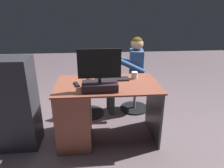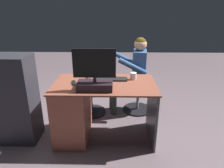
% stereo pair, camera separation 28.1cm
% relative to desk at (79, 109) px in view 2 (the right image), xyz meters
% --- Properties ---
extents(ground_plane, '(10.00, 10.00, 0.00)m').
position_rel_desk_xyz_m(ground_plane, '(-0.33, -0.38, -0.40)').
color(ground_plane, '#625358').
extents(desk, '(1.25, 0.74, 0.76)m').
position_rel_desk_xyz_m(desk, '(0.00, 0.00, 0.00)').
color(desk, brown).
rests_on(desk, ground_plane).
extents(monitor, '(0.47, 0.22, 0.46)m').
position_rel_desk_xyz_m(monitor, '(-0.24, 0.19, 0.49)').
color(monitor, black).
rests_on(monitor, desk).
extents(keyboard, '(0.42, 0.14, 0.02)m').
position_rel_desk_xyz_m(keyboard, '(-0.40, -0.13, 0.37)').
color(keyboard, black).
rests_on(keyboard, desk).
extents(computer_mouse, '(0.06, 0.10, 0.04)m').
position_rel_desk_xyz_m(computer_mouse, '(-0.11, -0.16, 0.38)').
color(computer_mouse, '#262029').
rests_on(computer_mouse, desk).
extents(cup, '(0.08, 0.08, 0.09)m').
position_rel_desk_xyz_m(cup, '(-0.69, -0.16, 0.40)').
color(cup, white).
rests_on(cup, desk).
extents(tv_remote, '(0.09, 0.16, 0.02)m').
position_rel_desk_xyz_m(tv_remote, '(0.04, 0.02, 0.37)').
color(tv_remote, black).
rests_on(tv_remote, desk).
extents(office_chair_teddy, '(0.47, 0.47, 0.46)m').
position_rel_desk_xyz_m(office_chair_teddy, '(-0.07, -0.65, -0.12)').
color(office_chair_teddy, black).
rests_on(office_chair_teddy, ground_plane).
extents(teddy_bear, '(0.21, 0.21, 0.31)m').
position_rel_desk_xyz_m(teddy_bear, '(-0.07, -0.66, 0.21)').
color(teddy_bear, '#A36742').
rests_on(teddy_bear, office_chair_teddy).
extents(visitor_chair, '(0.48, 0.48, 0.46)m').
position_rel_desk_xyz_m(visitor_chair, '(-0.83, -0.75, -0.13)').
color(visitor_chair, black).
rests_on(visitor_chair, ground_plane).
extents(person, '(0.59, 0.52, 1.21)m').
position_rel_desk_xyz_m(person, '(-0.74, -0.74, 0.31)').
color(person, '#305284').
rests_on(person, ground_plane).
extents(equipment_rack, '(0.44, 0.36, 1.11)m').
position_rel_desk_xyz_m(equipment_rack, '(0.75, 0.07, 0.16)').
color(equipment_rack, '#2B2B32').
rests_on(equipment_rack, ground_plane).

